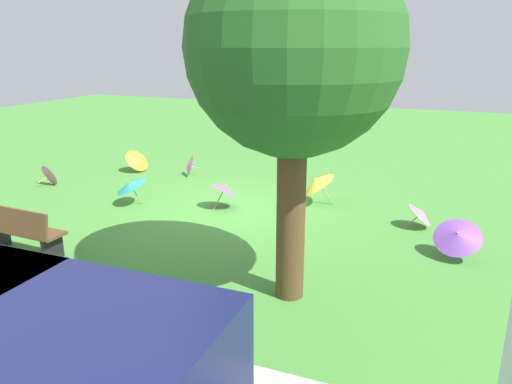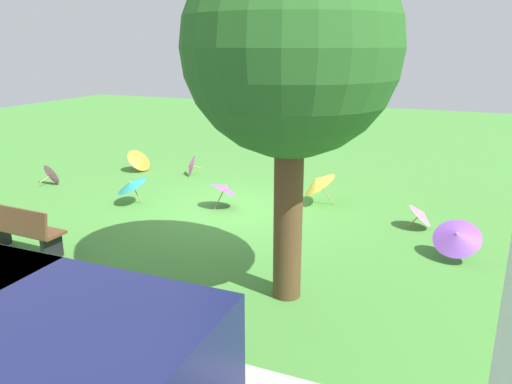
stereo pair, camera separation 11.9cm
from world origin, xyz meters
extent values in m
plane|color=#478C38|center=(0.00, 0.00, 0.00)|extent=(40.00, 40.00, 0.00)
cube|color=brown|center=(2.22, 3.43, 0.45)|extent=(1.62, 0.52, 0.05)
cube|color=brown|center=(2.23, 3.63, 0.68)|extent=(1.60, 0.18, 0.45)
cube|color=black|center=(1.58, 3.45, 0.23)|extent=(0.10, 0.41, 0.45)
cylinder|color=brown|center=(-2.50, 3.09, 1.32)|extent=(0.40, 0.40, 2.64)
sphere|color=#286023|center=(-2.50, 3.09, 3.48)|extent=(2.82, 2.82, 2.82)
cylinder|color=tan|center=(-1.92, -1.28, 0.23)|extent=(0.34, 0.15, 0.47)
cone|color=yellow|center=(-1.71, -1.21, 0.53)|extent=(0.99, 1.02, 0.63)
sphere|color=tan|center=(-1.66, -1.19, 0.60)|extent=(0.06, 0.05, 0.05)
cylinder|color=tan|center=(-4.74, 0.65, 0.19)|extent=(0.07, 0.30, 0.38)
cone|color=purple|center=(-4.71, 0.83, 0.44)|extent=(0.89, 0.83, 0.59)
sphere|color=tan|center=(-4.71, 0.87, 0.49)|extent=(0.04, 0.06, 0.05)
cylinder|color=tan|center=(2.11, -2.45, 0.23)|extent=(0.25, 0.19, 0.12)
cone|color=pink|center=(2.27, -2.35, 0.29)|extent=(0.55, 0.63, 0.58)
sphere|color=tan|center=(2.30, -2.32, 0.31)|extent=(0.06, 0.06, 0.05)
cylinder|color=tan|center=(-3.90, -0.50, 0.14)|extent=(0.25, 0.06, 0.28)
cone|color=pink|center=(-4.04, -0.53, 0.30)|extent=(0.58, 0.64, 0.45)
sphere|color=tan|center=(-4.07, -0.53, 0.34)|extent=(0.06, 0.04, 0.05)
cylinder|color=tan|center=(5.17, 0.02, 0.20)|extent=(0.12, 0.34, 0.16)
cone|color=pink|center=(5.11, -0.19, 0.28)|extent=(0.64, 0.45, 0.57)
sphere|color=tan|center=(5.10, -0.23, 0.30)|extent=(0.05, 0.06, 0.05)
cylinder|color=tan|center=(0.21, -0.06, 0.20)|extent=(0.18, 0.22, 0.40)
cone|color=purple|center=(0.11, -0.18, 0.46)|extent=(0.92, 0.91, 0.46)
sphere|color=tan|center=(0.09, -0.21, 0.52)|extent=(0.06, 0.06, 0.05)
cylinder|color=tan|center=(4.06, -2.26, 0.16)|extent=(0.35, 0.07, 0.32)
cone|color=orange|center=(3.84, -2.23, 0.35)|extent=(0.68, 0.80, 0.63)
sphere|color=tan|center=(3.80, -2.22, 0.40)|extent=(0.06, 0.04, 0.05)
cylinder|color=tan|center=(2.09, 0.34, 0.21)|extent=(0.18, 0.16, 0.43)
cone|color=teal|center=(2.19, 0.42, 0.48)|extent=(1.00, 1.00, 0.42)
sphere|color=tan|center=(2.21, 0.43, 0.53)|extent=(0.06, 0.06, 0.05)
camera|label=1|loc=(-4.52, 9.31, 3.52)|focal=34.82mm
camera|label=2|loc=(-4.63, 9.26, 3.52)|focal=34.82mm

